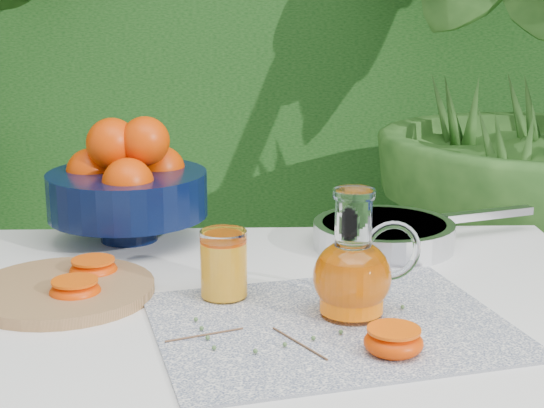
{
  "coord_description": "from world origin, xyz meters",
  "views": [
    {
      "loc": [
        0.07,
        -1.05,
        1.18
      ],
      "look_at": [
        0.1,
        0.1,
        0.88
      ],
      "focal_mm": 55.0,
      "sensor_mm": 36.0,
      "label": 1
    }
  ],
  "objects_px": {
    "white_table": "(272,347)",
    "juice_pitcher": "(354,273)",
    "saute_pan": "(386,233)",
    "fruit_bowl": "(127,184)",
    "cutting_board": "(62,291)"
  },
  "relations": [
    {
      "from": "white_table",
      "to": "juice_pitcher",
      "type": "xyz_separation_m",
      "value": [
        0.1,
        -0.09,
        0.15
      ]
    },
    {
      "from": "white_table",
      "to": "saute_pan",
      "type": "xyz_separation_m",
      "value": [
        0.2,
        0.23,
        0.11
      ]
    },
    {
      "from": "juice_pitcher",
      "to": "saute_pan",
      "type": "distance_m",
      "value": 0.33
    },
    {
      "from": "fruit_bowl",
      "to": "saute_pan",
      "type": "relative_size",
      "value": 0.73
    },
    {
      "from": "fruit_bowl",
      "to": "saute_pan",
      "type": "bearing_deg",
      "value": -7.64
    },
    {
      "from": "white_table",
      "to": "saute_pan",
      "type": "height_order",
      "value": "saute_pan"
    },
    {
      "from": "juice_pitcher",
      "to": "saute_pan",
      "type": "height_order",
      "value": "juice_pitcher"
    },
    {
      "from": "fruit_bowl",
      "to": "saute_pan",
      "type": "height_order",
      "value": "fruit_bowl"
    },
    {
      "from": "white_table",
      "to": "fruit_bowl",
      "type": "distance_m",
      "value": 0.42
    },
    {
      "from": "juice_pitcher",
      "to": "saute_pan",
      "type": "relative_size",
      "value": 0.39
    },
    {
      "from": "white_table",
      "to": "saute_pan",
      "type": "distance_m",
      "value": 0.32
    },
    {
      "from": "cutting_board",
      "to": "juice_pitcher",
      "type": "relative_size",
      "value": 1.52
    },
    {
      "from": "fruit_bowl",
      "to": "juice_pitcher",
      "type": "bearing_deg",
      "value": -47.04
    },
    {
      "from": "cutting_board",
      "to": "juice_pitcher",
      "type": "height_order",
      "value": "juice_pitcher"
    },
    {
      "from": "fruit_bowl",
      "to": "juice_pitcher",
      "type": "height_order",
      "value": "fruit_bowl"
    }
  ]
}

